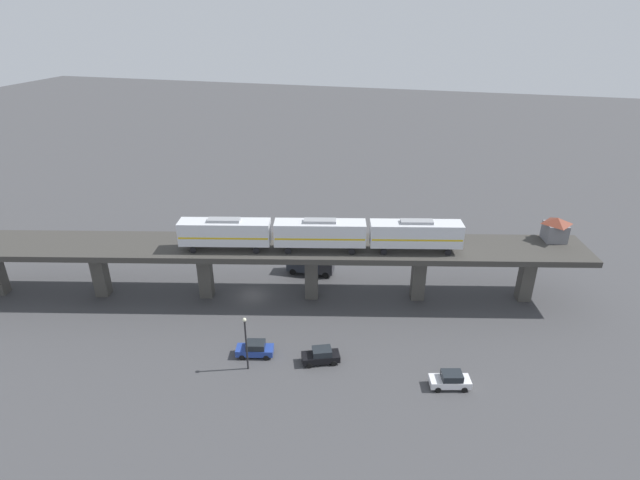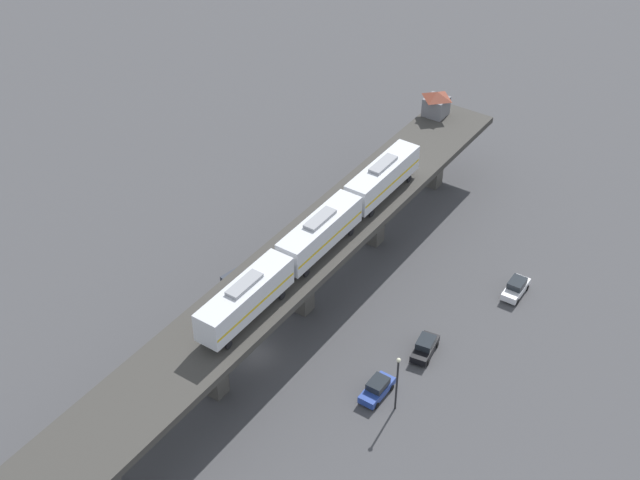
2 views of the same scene
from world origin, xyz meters
name	(u,v)px [view 1 (image 1 of 2)]	position (x,y,z in m)	size (l,w,h in m)	color
ground_plane	(253,296)	(0.00, 0.00, 0.00)	(400.00, 400.00, 0.00)	#424244
elevated_viaduct	(251,252)	(0.04, -0.18, 6.98)	(29.98, 91.37, 8.14)	#393733
subway_train	(320,233)	(0.95, -9.79, 10.68)	(11.54, 36.80, 4.45)	silver
signal_hut	(556,228)	(12.35, -40.46, 9.94)	(3.89, 3.89, 3.40)	slate
street_car_blue	(255,349)	(-12.49, -5.39, 0.94)	(2.79, 4.70, 1.89)	#233D93
street_car_black	(321,356)	(-11.69, -13.27, 0.94)	(3.36, 4.75, 1.89)	black
street_car_white	(450,380)	(-12.09, -27.96, 0.94)	(2.89, 4.72, 1.89)	silver
delivery_truck	(310,263)	(8.59, -6.10, 1.76)	(2.60, 7.28, 3.20)	#333338
street_lamp	(246,339)	(-14.96, -5.47, 4.11)	(0.44, 0.44, 6.94)	black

